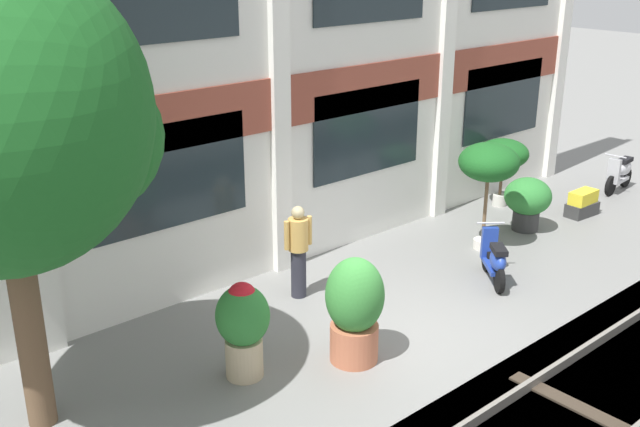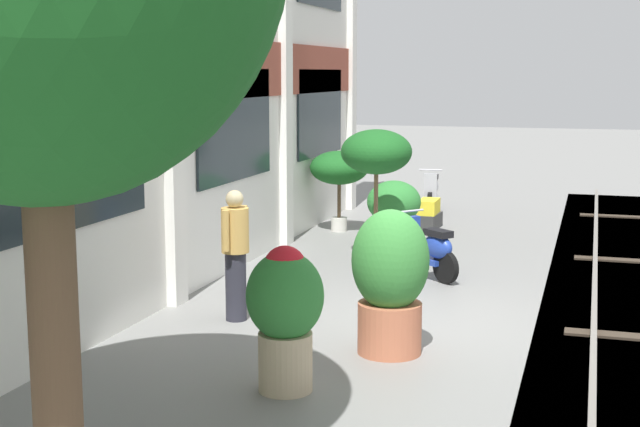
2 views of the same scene
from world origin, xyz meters
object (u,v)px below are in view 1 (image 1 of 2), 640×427
at_px(potted_plant_terracotta_small, 489,164).
at_px(resident_by_doorway, 298,249).
at_px(potted_plant_glazed_jar, 528,200).
at_px(potted_plant_low_pan, 503,155).
at_px(scooter_near_curb, 621,173).
at_px(scooter_second_parked, 495,260).
at_px(potted_plant_square_trough, 582,204).
at_px(potted_plant_ribbed_drum, 243,323).
at_px(potted_plant_fluted_column, 355,308).

relative_size(potted_plant_terracotta_small, resident_by_doorway, 1.31).
distance_m(potted_plant_glazed_jar, potted_plant_low_pan, 1.61).
height_order(scooter_near_curb, scooter_second_parked, same).
relative_size(potted_plant_glazed_jar, potted_plant_square_trough, 1.42).
xyz_separation_m(potted_plant_ribbed_drum, scooter_second_parked, (5.10, -0.47, -0.39)).
bearing_deg(resident_by_doorway, potted_plant_ribbed_drum, -48.75).
distance_m(scooter_second_parked, resident_by_doorway, 3.51).
height_order(potted_plant_ribbed_drum, potted_plant_square_trough, potted_plant_ribbed_drum).
distance_m(potted_plant_ribbed_drum, resident_by_doorway, 2.58).
relative_size(potted_plant_square_trough, scooter_second_parked, 0.71).
distance_m(potted_plant_glazed_jar, scooter_near_curb, 3.95).
distance_m(potted_plant_ribbed_drum, scooter_near_curb, 11.69).
bearing_deg(scooter_second_parked, potted_plant_fluted_column, 133.39).
distance_m(scooter_near_curb, scooter_second_parked, 6.66).
bearing_deg(potted_plant_glazed_jar, potted_plant_fluted_column, -167.85).
xyz_separation_m(potted_plant_ribbed_drum, potted_plant_terracotta_small, (6.23, 0.62, 0.90)).
bearing_deg(potted_plant_low_pan, resident_by_doorway, -175.47).
height_order(potted_plant_low_pan, potted_plant_terracotta_small, potted_plant_terracotta_small).
xyz_separation_m(potted_plant_terracotta_small, potted_plant_fluted_column, (-4.78, -1.32, -0.88)).
distance_m(potted_plant_glazed_jar, potted_plant_square_trough, 1.74).
distance_m(potted_plant_fluted_column, scooter_near_curb, 10.32).
bearing_deg(scooter_near_curb, potted_plant_fluted_column, 1.93).
bearing_deg(resident_by_doorway, scooter_near_curb, 93.60).
bearing_deg(scooter_second_parked, potted_plant_terracotta_small, -6.24).
bearing_deg(potted_plant_fluted_column, scooter_second_parked, 3.65).
xyz_separation_m(scooter_near_curb, scooter_second_parked, (-6.56, -1.13, 0.00)).
distance_m(potted_plant_glazed_jar, scooter_second_parked, 2.86).
distance_m(scooter_near_curb, resident_by_doorway, 9.54).
relative_size(potted_plant_terracotta_small, scooter_near_curb, 1.55).
relative_size(potted_plant_glazed_jar, potted_plant_terracotta_small, 0.53).
height_order(potted_plant_glazed_jar, potted_plant_square_trough, potted_plant_glazed_jar).
bearing_deg(potted_plant_glazed_jar, scooter_second_parked, -156.90).
distance_m(potted_plant_square_trough, scooter_near_curb, 2.31).
relative_size(potted_plant_ribbed_drum, scooter_near_curb, 1.03).
height_order(potted_plant_square_trough, potted_plant_fluted_column, potted_plant_fluted_column).
relative_size(potted_plant_terracotta_small, scooter_second_parked, 1.91).
distance_m(potted_plant_low_pan, potted_plant_fluted_column, 7.60).
bearing_deg(scooter_near_curb, potted_plant_low_pan, -27.75).
distance_m(potted_plant_square_trough, resident_by_doorway, 7.33).
bearing_deg(potted_plant_fluted_column, potted_plant_low_pan, 20.19).
bearing_deg(potted_plant_square_trough, resident_by_doorway, 171.39).
bearing_deg(scooter_second_parked, potted_plant_square_trough, -39.88).
bearing_deg(potted_plant_square_trough, scooter_near_curb, 8.59).
bearing_deg(potted_plant_low_pan, potted_plant_glazed_jar, -123.68).
xyz_separation_m(potted_plant_low_pan, resident_by_doorway, (-6.40, -0.51, -0.33)).
bearing_deg(potted_plant_fluted_column, potted_plant_square_trough, 7.31).
bearing_deg(potted_plant_low_pan, potted_plant_fluted_column, -159.81).
bearing_deg(potted_plant_ribbed_drum, potted_plant_glazed_jar, 4.83).
bearing_deg(potted_plant_terracotta_small, scooter_second_parked, -135.97).
distance_m(potted_plant_square_trough, scooter_second_parked, 4.36).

